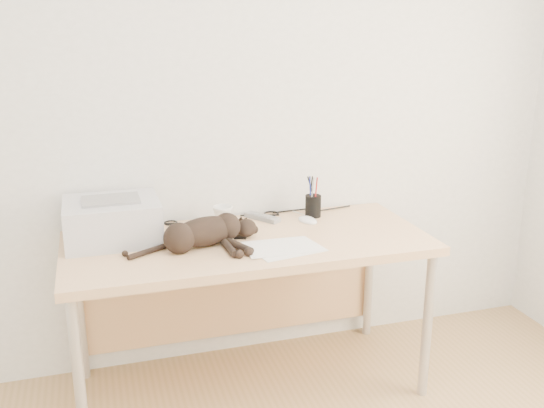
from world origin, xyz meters
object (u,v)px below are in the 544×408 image
object	(u,v)px
mug	(223,215)
mouse	(308,218)
pen_cup	(313,206)
cat	(202,234)
printer	(112,220)
desk	(244,260)

from	to	relation	value
mug	mouse	distance (m)	0.41
pen_cup	cat	bearing A→B (deg)	-156.53
printer	pen_cup	distance (m)	0.96
mug	mouse	world-z (taller)	mug
mug	mouse	bearing A→B (deg)	-11.56
printer	pen_cup	bearing A→B (deg)	4.00
desk	cat	world-z (taller)	cat
desk	pen_cup	xyz separation A→B (m)	(0.39, 0.14, 0.19)
pen_cup	mug	bearing A→B (deg)	178.37
printer	cat	xyz separation A→B (m)	(0.36, -0.19, -0.03)
printer	desk	bearing A→B (deg)	-7.07
cat	pen_cup	xyz separation A→B (m)	(0.60, 0.26, -0.00)
desk	printer	distance (m)	0.62
cat	mug	bearing A→B (deg)	45.82
printer	mouse	size ratio (longest dim) A/B	3.43
desk	printer	world-z (taller)	printer
mouse	desk	bearing A→B (deg)	173.02
cat	pen_cup	world-z (taller)	pen_cup
cat	desk	bearing A→B (deg)	14.74
desk	printer	size ratio (longest dim) A/B	3.94
desk	pen_cup	bearing A→B (deg)	19.51
printer	pen_cup	size ratio (longest dim) A/B	2.03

